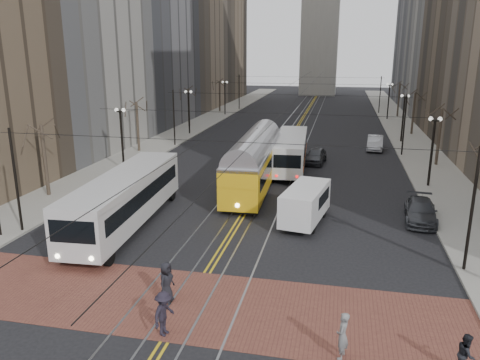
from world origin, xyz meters
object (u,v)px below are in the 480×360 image
at_px(sedan_silver, 375,143).
at_px(sedan_parked, 421,211).
at_px(cargo_van, 305,205).
at_px(rear_bus, 291,153).
at_px(sedan_grey, 316,156).
at_px(transit_bus, 126,201).
at_px(streetcar, 254,166).
at_px(pedestrian_b, 342,336).
at_px(pedestrian_c, 466,354).
at_px(pedestrian_d, 164,314).
at_px(pedestrian_a, 166,282).

bearing_deg(sedan_silver, sedan_parked, -81.74).
bearing_deg(cargo_van, rear_bus, 109.76).
height_order(rear_bus, sedan_grey, rear_bus).
xyz_separation_m(rear_bus, cargo_van, (2.51, -14.47, -0.38)).
distance_m(transit_bus, streetcar, 12.33).
bearing_deg(pedestrian_b, pedestrian_c, 101.81).
bearing_deg(streetcar, pedestrian_d, -90.96).
height_order(pedestrian_c, pedestrian_d, pedestrian_d).
height_order(transit_bus, sedan_parked, transit_bus).
xyz_separation_m(rear_bus, pedestrian_a, (-2.81, -25.81, -0.65)).
relative_size(streetcar, cargo_van, 2.74).
xyz_separation_m(transit_bus, pedestrian_c, (17.90, -10.89, -0.92)).
bearing_deg(rear_bus, sedan_parked, -54.25).
distance_m(streetcar, rear_bus, 7.26).
bearing_deg(pedestrian_b, pedestrian_a, -96.01).
height_order(transit_bus, pedestrian_b, transit_bus).
xyz_separation_m(cargo_van, sedan_silver, (5.96, 25.44, -0.42)).
distance_m(rear_bus, sedan_silver, 13.88).
bearing_deg(rear_bus, pedestrian_b, -83.02).
distance_m(pedestrian_c, pedestrian_d, 11.16).
bearing_deg(sedan_parked, pedestrian_a, -128.71).
relative_size(sedan_silver, pedestrian_c, 3.10).
distance_m(sedan_grey, sedan_parked, 17.24).
bearing_deg(pedestrian_c, sedan_silver, 11.03).
xyz_separation_m(streetcar, cargo_van, (4.81, -7.59, -0.56)).
distance_m(sedan_silver, pedestrian_a, 38.47).
bearing_deg(transit_bus, streetcar, 55.46).
bearing_deg(sedan_parked, sedan_grey, 122.03).
relative_size(rear_bus, sedan_silver, 2.53).
xyz_separation_m(streetcar, sedan_grey, (4.50, 9.79, -1.02)).
distance_m(sedan_silver, sedan_parked, 23.49).
distance_m(rear_bus, pedestrian_b, 28.75).
xyz_separation_m(sedan_grey, sedan_silver, (6.27, 8.07, 0.03)).
relative_size(streetcar, pedestrian_a, 8.04).
xyz_separation_m(cargo_van, sedan_parked, (7.49, 2.01, -0.52)).
relative_size(transit_bus, sedan_silver, 2.84).
bearing_deg(transit_bus, pedestrian_d, -61.48).
relative_size(sedan_grey, sedan_silver, 0.93).
height_order(rear_bus, pedestrian_d, rear_bus).
height_order(cargo_van, pedestrian_c, cargo_van).
xyz_separation_m(rear_bus, pedestrian_b, (4.97, -28.31, -0.67)).
distance_m(streetcar, pedestrian_b, 22.64).
bearing_deg(sedan_parked, cargo_van, -159.87).
xyz_separation_m(sedan_parked, pedestrian_d, (-11.96, -15.84, 0.25)).
bearing_deg(cargo_van, pedestrian_c, -54.30).
xyz_separation_m(streetcar, pedestrian_b, (7.27, -21.43, -0.85)).
xyz_separation_m(streetcar, sedan_parked, (12.30, -5.58, -1.08)).
bearing_deg(pedestrian_d, transit_bus, 44.37).
distance_m(cargo_van, pedestrian_d, 14.55).
distance_m(rear_bus, sedan_grey, 3.74).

